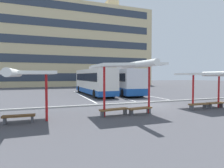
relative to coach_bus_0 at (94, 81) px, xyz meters
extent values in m
plane|color=#47474C|center=(2.15, -11.08, -1.80)|extent=(160.00, 160.00, 0.00)
cube|color=#D1BC8C|center=(2.15, 25.98, 8.58)|extent=(39.33, 10.73, 20.76)
cube|color=#2D3847|center=(2.15, 20.58, 0.48)|extent=(36.18, 0.08, 1.83)
cube|color=#2D3847|center=(2.15, 20.58, 4.63)|extent=(36.18, 0.08, 1.83)
cube|color=#2D3847|center=(2.15, 20.58, 8.79)|extent=(36.18, 0.08, 1.83)
cube|color=#2D3847|center=(2.15, 20.58, 12.94)|extent=(36.18, 0.08, 1.83)
cube|color=#2D3847|center=(2.15, 20.58, 17.09)|extent=(36.18, 0.08, 1.83)
cube|color=#D1BC8C|center=(11.99, 25.98, 20.36)|extent=(3.20, 3.20, 2.80)
cube|color=silver|center=(0.00, 0.00, 0.06)|extent=(2.87, 11.64, 3.17)
cube|color=#194C9E|center=(0.00, 0.00, -1.22)|extent=(2.91, 11.68, 0.62)
cube|color=black|center=(0.00, 0.00, 0.59)|extent=(2.87, 10.72, 1.01)
cube|color=black|center=(-0.22, 5.74, 0.44)|extent=(2.15, 0.16, 1.90)
cube|color=silver|center=(0.05, -1.45, 1.83)|extent=(1.54, 2.25, 0.36)
cylinder|color=black|center=(-1.27, 4.13, -1.30)|extent=(0.34, 1.01, 1.00)
cylinder|color=black|center=(0.96, 4.22, -1.30)|extent=(0.34, 1.01, 1.00)
cylinder|color=black|center=(-0.96, -4.22, -1.30)|extent=(0.34, 1.01, 1.00)
cylinder|color=black|center=(1.28, -4.14, -1.30)|extent=(0.34, 1.01, 1.00)
cube|color=silver|center=(4.09, -0.01, 0.04)|extent=(3.77, 12.54, 3.14)
cube|color=#194C9E|center=(4.09, -0.01, -1.12)|extent=(3.81, 12.59, 0.82)
cube|color=black|center=(4.09, -0.01, 0.58)|extent=(3.70, 11.56, 0.98)
cube|color=black|center=(4.68, 6.11, 0.42)|extent=(2.28, 0.30, 1.88)
cube|color=silver|center=(3.94, -1.54, 1.79)|extent=(1.76, 2.34, 0.36)
cylinder|color=black|center=(3.34, 4.66, -1.30)|extent=(0.39, 1.02, 1.00)
cylinder|color=black|center=(5.72, 4.43, -1.30)|extent=(0.39, 1.02, 1.00)
cylinder|color=black|center=(2.46, -4.45, -1.30)|extent=(0.39, 1.02, 1.00)
cylinder|color=black|center=(4.84, -4.68, -1.30)|extent=(0.39, 1.02, 1.00)
cube|color=white|center=(-1.86, -1.34, -1.80)|extent=(0.16, 14.00, 0.01)
cube|color=white|center=(2.15, -1.34, -1.80)|extent=(0.16, 14.00, 0.01)
cube|color=white|center=(6.17, -1.34, -1.80)|extent=(0.16, 14.00, 0.01)
cylinder|color=red|center=(-6.36, -13.92, -0.48)|extent=(0.14, 0.14, 2.64)
cube|color=white|center=(-7.78, -13.92, 0.92)|extent=(3.86, 3.31, 0.19)
cylinder|color=white|center=(-7.78, -15.43, 0.89)|extent=(0.36, 3.85, 0.36)
cube|color=brown|center=(-7.78, -13.95, -1.40)|extent=(1.66, 0.47, 0.10)
cube|color=#4C4C51|center=(-8.46, -13.93, -1.63)|extent=(0.13, 0.34, 0.35)
cube|color=#4C4C51|center=(-7.11, -13.97, -1.63)|extent=(0.13, 0.34, 0.35)
cylinder|color=red|center=(-2.95, -14.00, -0.21)|extent=(0.14, 0.14, 3.17)
cylinder|color=red|center=(0.25, -14.00, -0.21)|extent=(0.14, 0.14, 3.17)
cube|color=white|center=(-1.35, -14.00, 1.45)|extent=(4.20, 2.87, 0.29)
cylinder|color=white|center=(-1.35, -15.28, 1.42)|extent=(0.36, 4.20, 0.36)
cube|color=brown|center=(-2.25, -13.85, -1.40)|extent=(2.00, 0.67, 0.10)
cube|color=#4C4C51|center=(-3.08, -13.96, -1.63)|extent=(0.16, 0.35, 0.35)
cube|color=#4C4C51|center=(-1.43, -13.74, -1.63)|extent=(0.16, 0.35, 0.35)
cube|color=brown|center=(-0.45, -14.04, -1.40)|extent=(1.77, 0.65, 0.10)
cube|color=#4C4C51|center=(-1.16, -14.14, -1.63)|extent=(0.16, 0.35, 0.35)
cube|color=#4C4C51|center=(0.26, -13.95, -1.63)|extent=(0.16, 0.35, 0.35)
cylinder|color=red|center=(4.22, -13.80, -0.47)|extent=(0.14, 0.14, 2.66)
cylinder|color=red|center=(6.84, -13.80, -0.47)|extent=(0.14, 0.14, 2.66)
cube|color=white|center=(5.53, -13.80, 0.94)|extent=(3.63, 3.21, 0.23)
cylinder|color=white|center=(5.53, -15.26, 0.91)|extent=(0.36, 3.62, 0.36)
cube|color=brown|center=(4.63, -13.93, -1.40)|extent=(1.65, 0.45, 0.10)
cube|color=#4C4C51|center=(3.96, -13.94, -1.63)|extent=(0.13, 0.34, 0.35)
cube|color=#4C4C51|center=(5.30, -13.91, -1.63)|extent=(0.13, 0.34, 0.35)
cube|color=brown|center=(6.43, -13.87, -1.40)|extent=(1.58, 0.48, 0.10)
cube|color=#4C4C51|center=(5.80, -13.89, -1.63)|extent=(0.13, 0.34, 0.35)
cube|color=#4C4C51|center=(7.06, -13.85, -1.63)|extent=(0.13, 0.34, 0.35)
cube|color=#ADADA8|center=(2.15, -9.57, -1.74)|extent=(44.00, 0.24, 0.12)
camera|label=1|loc=(-6.51, -25.20, 0.76)|focal=30.35mm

